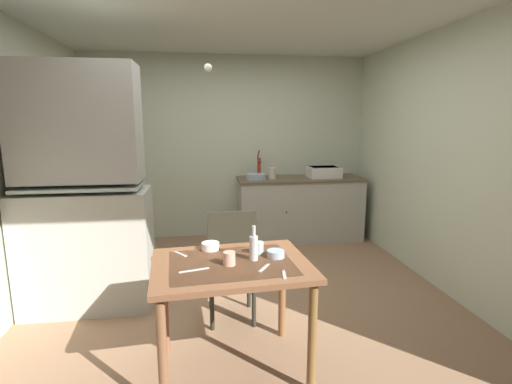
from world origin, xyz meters
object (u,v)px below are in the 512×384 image
(hutch_cabinet, at_px, (83,199))
(mixing_bowl_counter, at_px, (256,176))
(glass_bottle, at_px, (254,247))
(mug_dark, at_px, (229,259))
(chair_far_side, at_px, (232,265))
(serving_bowl_wide, at_px, (276,254))
(hand_pump, at_px, (259,166))
(dining_table, at_px, (231,279))
(sink_basin, at_px, (324,172))

(hutch_cabinet, bearing_deg, mixing_bowl_counter, 43.47)
(glass_bottle, bearing_deg, mug_dark, -158.47)
(chair_far_side, xyz_separation_m, serving_bowl_wide, (0.26, -0.55, 0.28))
(hutch_cabinet, bearing_deg, hand_pump, 44.12)
(glass_bottle, bearing_deg, mixing_bowl_counter, 81.64)
(hand_pump, xyz_separation_m, glass_bottle, (-0.45, -2.79, -0.19))
(chair_far_side, relative_size, mug_dark, 11.40)
(mixing_bowl_counter, xyz_separation_m, dining_table, (-0.55, -2.72, -0.26))
(hutch_cabinet, distance_m, serving_bowl_wide, 1.82)
(hand_pump, bearing_deg, glass_bottle, -99.26)
(mixing_bowl_counter, bearing_deg, mug_dark, -101.52)
(dining_table, bearing_deg, mug_dark, -111.96)
(hutch_cabinet, relative_size, serving_bowl_wide, 18.18)
(dining_table, xyz_separation_m, serving_bowl_wide, (0.31, 0.06, 0.13))
(serving_bowl_wide, bearing_deg, mug_dark, -163.19)
(hutch_cabinet, relative_size, glass_bottle, 9.19)
(mixing_bowl_counter, relative_size, chair_far_side, 0.28)
(dining_table, distance_m, serving_bowl_wide, 0.34)
(hutch_cabinet, relative_size, chair_far_side, 2.18)
(mixing_bowl_counter, bearing_deg, glass_bottle, -98.36)
(chair_far_side, height_order, mug_dark, chair_far_side)
(mug_dark, bearing_deg, hutch_cabinet, 136.98)
(sink_basin, xyz_separation_m, mug_dark, (-1.53, -2.81, -0.15))
(serving_bowl_wide, distance_m, mug_dark, 0.33)
(sink_basin, bearing_deg, mug_dark, -118.60)
(dining_table, relative_size, glass_bottle, 4.58)
(chair_far_side, height_order, serving_bowl_wide, chair_far_side)
(mixing_bowl_counter, height_order, serving_bowl_wide, mixing_bowl_counter)
(hutch_cabinet, height_order, mixing_bowl_counter, hutch_cabinet)
(chair_far_side, distance_m, glass_bottle, 0.68)
(mixing_bowl_counter, distance_m, glass_bottle, 2.72)
(mixing_bowl_counter, height_order, glass_bottle, glass_bottle)
(mug_dark, bearing_deg, sink_basin, 61.40)
(mixing_bowl_counter, height_order, dining_table, mixing_bowl_counter)
(sink_basin, xyz_separation_m, mixing_bowl_counter, (-0.97, -0.05, -0.04))
(dining_table, relative_size, chair_far_side, 1.09)
(serving_bowl_wide, bearing_deg, hand_pump, 83.77)
(hand_pump, relative_size, serving_bowl_wide, 3.31)
(serving_bowl_wide, bearing_deg, sink_basin, 65.93)
(dining_table, xyz_separation_m, mug_dark, (-0.01, -0.04, 0.15))
(sink_basin, relative_size, chair_far_side, 0.45)
(dining_table, distance_m, chair_far_side, 0.63)
(dining_table, height_order, mug_dark, mug_dark)
(chair_far_side, bearing_deg, dining_table, -94.58)
(hutch_cabinet, bearing_deg, glass_bottle, -37.58)
(sink_basin, relative_size, mug_dark, 5.11)
(mixing_bowl_counter, height_order, chair_far_side, chair_far_side)
(hutch_cabinet, xyz_separation_m, serving_bowl_wide, (1.50, -1.01, -0.21))
(hand_pump, distance_m, mixing_bowl_counter, 0.17)
(hand_pump, distance_m, chair_far_side, 2.34)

